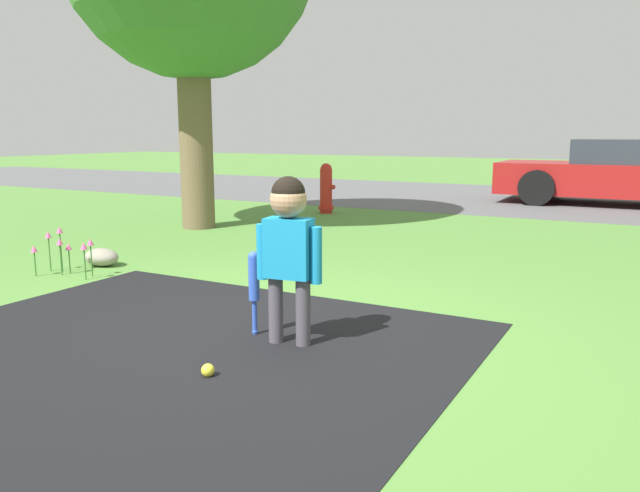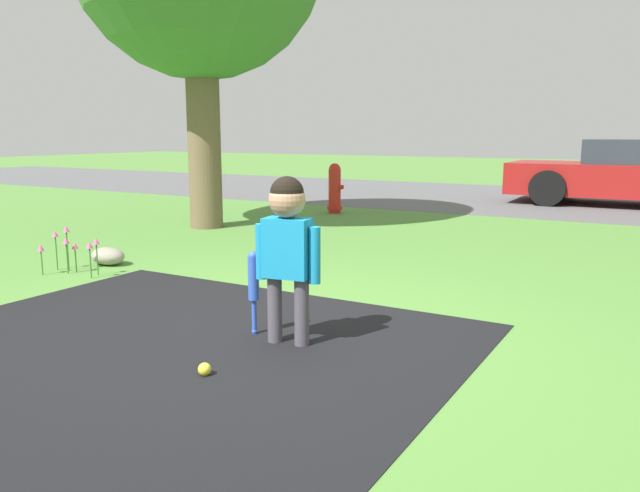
# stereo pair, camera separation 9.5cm
# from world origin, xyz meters

# --- Properties ---
(ground_plane) EXTENTS (60.00, 60.00, 0.00)m
(ground_plane) POSITION_xyz_m (0.00, 0.00, 0.00)
(ground_plane) COLOR #518438
(street_strip) EXTENTS (40.00, 6.00, 0.01)m
(street_strip) POSITION_xyz_m (0.00, 9.64, 0.00)
(street_strip) COLOR #59595B
(street_strip) RESTS_ON ground
(child) EXTENTS (0.43, 0.23, 1.06)m
(child) POSITION_xyz_m (0.36, -0.08, 0.68)
(child) COLOR #4C4751
(child) RESTS_ON ground
(baseball_bat) EXTENTS (0.07, 0.07, 0.56)m
(baseball_bat) POSITION_xyz_m (0.06, -0.04, 0.36)
(baseball_bat) COLOR blue
(baseball_bat) RESTS_ON ground
(sports_ball) EXTENTS (0.07, 0.07, 0.07)m
(sports_ball) POSITION_xyz_m (0.25, -0.76, 0.04)
(sports_ball) COLOR yellow
(sports_ball) RESTS_ON ground
(fire_hydrant) EXTENTS (0.28, 0.25, 0.82)m
(fire_hydrant) POSITION_xyz_m (-2.52, 5.78, 0.40)
(fire_hydrant) COLOR red
(fire_hydrant) RESTS_ON ground
(parked_car) EXTENTS (4.26, 1.85, 1.20)m
(parked_car) POSITION_xyz_m (1.71, 9.38, 0.58)
(parked_car) COLOR maroon
(parked_car) RESTS_ON ground
(flower_bed) EXTENTS (0.64, 0.31, 0.44)m
(flower_bed) POSITION_xyz_m (-2.50, 0.57, 0.29)
(flower_bed) COLOR #38702D
(flower_bed) RESTS_ON ground
(edging_rock) EXTENTS (0.38, 0.27, 0.18)m
(edging_rock) POSITION_xyz_m (-2.52, 1.02, 0.09)
(edging_rock) COLOR gray
(edging_rock) RESTS_ON ground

